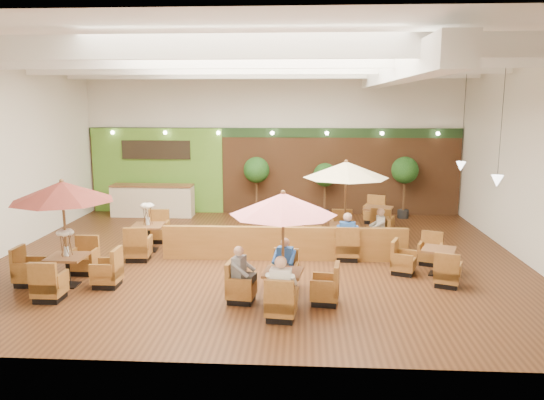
# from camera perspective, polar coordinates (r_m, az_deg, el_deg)

# --- Properties ---
(room) EXTENTS (14.04, 14.00, 5.52)m
(room) POSITION_cam_1_polar(r_m,az_deg,el_deg) (15.12, -0.03, 8.46)
(room) COLOR #381E0F
(room) RESTS_ON ground
(service_counter) EXTENTS (3.00, 0.75, 1.18)m
(service_counter) POSITION_cam_1_polar(r_m,az_deg,el_deg) (20.08, -12.71, -0.06)
(service_counter) COLOR beige
(service_counter) RESTS_ON ground
(booth_divider) EXTENTS (6.52, 0.25, 0.90)m
(booth_divider) POSITION_cam_1_polar(r_m,az_deg,el_deg) (14.17, 1.32, -4.70)
(booth_divider) COLOR brown
(booth_divider) RESTS_ON ground
(table_0) EXTENTS (2.41, 2.41, 2.49)m
(table_0) POSITION_cam_1_polar(r_m,az_deg,el_deg) (12.77, -21.48, -1.40)
(table_0) COLOR brown
(table_0) RESTS_ON ground
(table_1) EXTENTS (2.39, 2.39, 2.41)m
(table_1) POSITION_cam_1_polar(r_m,az_deg,el_deg) (10.87, 1.20, -2.84)
(table_1) COLOR brown
(table_1) RESTS_ON ground
(table_2) EXTENTS (2.54, 2.54, 2.60)m
(table_2) POSITION_cam_1_polar(r_m,az_deg,el_deg) (14.95, 7.91, 1.18)
(table_2) COLOR brown
(table_2) RESTS_ON ground
(table_3) EXTENTS (0.91, 2.57, 1.53)m
(table_3) POSITION_cam_1_polar(r_m,az_deg,el_deg) (15.43, -13.16, -3.55)
(table_3) COLOR brown
(table_3) RESTS_ON ground
(table_4) EXTENTS (1.68, 2.39, 0.84)m
(table_4) POSITION_cam_1_polar(r_m,az_deg,el_deg) (13.57, 16.43, -6.42)
(table_4) COLOR brown
(table_4) RESTS_ON ground
(table_5) EXTENTS (1.09, 2.71, 0.96)m
(table_5) POSITION_cam_1_polar(r_m,az_deg,el_deg) (17.87, 11.33, -2.00)
(table_5) COLOR brown
(table_5) RESTS_ON ground
(topiary_0) EXTENTS (0.95, 0.95, 2.20)m
(topiary_0) POSITION_cam_1_polar(r_m,az_deg,el_deg) (19.40, -1.68, 3.00)
(topiary_0) COLOR black
(topiary_0) RESTS_ON ground
(topiary_1) EXTENTS (0.86, 0.86, 2.00)m
(topiary_1) POSITION_cam_1_polar(r_m,az_deg,el_deg) (19.36, 5.71, 2.48)
(topiary_1) COLOR black
(topiary_1) RESTS_ON ground
(topiary_2) EXTENTS (0.97, 0.97, 2.25)m
(topiary_2) POSITION_cam_1_polar(r_m,az_deg,el_deg) (19.66, 14.10, 2.88)
(topiary_2) COLOR black
(topiary_2) RESTS_ON ground
(diner_0) EXTENTS (0.43, 0.36, 0.83)m
(diner_0) POSITION_cam_1_polar(r_m,az_deg,el_deg) (10.27, 0.99, -8.77)
(diner_0) COLOR white
(diner_0) RESTS_ON ground
(diner_1) EXTENTS (0.38, 0.34, 0.71)m
(diner_1) POSITION_cam_1_polar(r_m,az_deg,el_deg) (11.95, 1.35, -6.22)
(diner_1) COLOR blue
(diner_1) RESTS_ON ground
(diner_2) EXTENTS (0.36, 0.41, 0.76)m
(diner_2) POSITION_cam_1_polar(r_m,az_deg,el_deg) (11.18, -3.35, -7.33)
(diner_2) COLOR slate
(diner_2) RESTS_ON ground
(diner_3) EXTENTS (0.42, 0.35, 0.84)m
(diner_3) POSITION_cam_1_polar(r_m,az_deg,el_deg) (14.22, 8.10, -3.40)
(diner_3) COLOR blue
(diner_3) RESTS_ON ground
(diner_4) EXTENTS (0.32, 0.39, 0.78)m
(diner_4) POSITION_cam_1_polar(r_m,az_deg,el_deg) (15.25, 11.38, -2.66)
(diner_4) COLOR white
(diner_4) RESTS_ON ground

